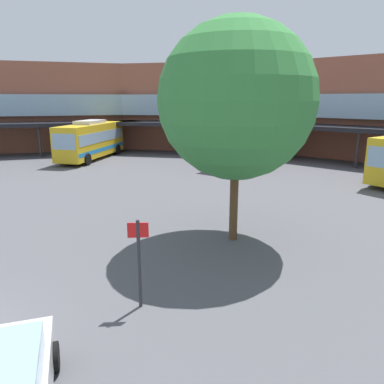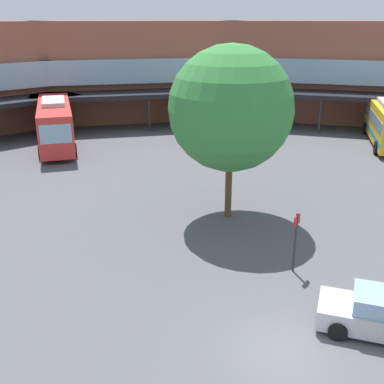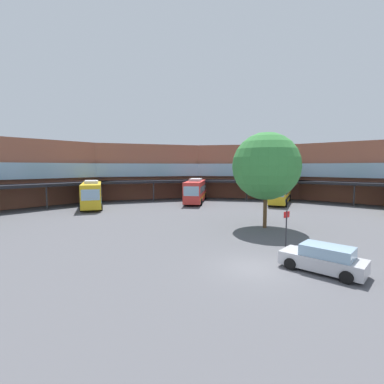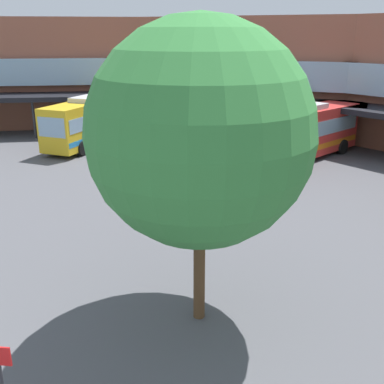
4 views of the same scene
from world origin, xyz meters
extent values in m
plane|color=#515156|center=(0.00, 0.00, 0.00)|extent=(128.06, 128.06, 0.00)
cube|color=#93543F|center=(26.73, 28.44, 4.98)|extent=(19.84, 19.16, 9.96)
cube|color=#8CADC6|center=(26.32, 28.00, 5.31)|extent=(18.44, 17.86, 2.32)
cube|color=black|center=(23.31, 24.79, 3.32)|extent=(18.47, 17.71, 0.40)
cylinder|color=#2D2D33|center=(22.21, 23.63, 1.66)|extent=(0.20, 0.20, 3.32)
cube|color=#93543F|center=(9.71, 37.80, 4.98)|extent=(22.41, 11.19, 9.96)
cube|color=#8CADC6|center=(9.56, 37.22, 5.31)|extent=(20.38, 10.88, 2.32)
cube|color=black|center=(8.47, 32.96, 3.32)|extent=(21.91, 9.25, 0.40)
cylinder|color=#2D2D33|center=(8.07, 31.41, 1.66)|extent=(0.20, 0.20, 3.32)
cube|color=#93543F|center=(-9.71, 37.80, 4.98)|extent=(22.41, 11.19, 9.96)
cube|color=#8CADC6|center=(-9.56, 37.22, 5.31)|extent=(20.38, 10.88, 2.32)
cube|color=black|center=(-8.47, 32.96, 3.32)|extent=(21.91, 9.25, 0.40)
cylinder|color=#2D2D33|center=(-8.07, 31.41, 1.66)|extent=(0.20, 0.20, 3.32)
cube|color=#93543F|center=(-26.73, 28.44, 4.98)|extent=(19.84, 19.16, 9.96)
cube|color=#8CADC6|center=(-26.32, 28.00, 5.31)|extent=(18.44, 17.86, 2.32)
cube|color=black|center=(-23.31, 24.79, 3.32)|extent=(18.47, 17.71, 0.40)
cylinder|color=#2D2D33|center=(-22.21, 23.63, 1.66)|extent=(0.20, 0.20, 3.32)
cube|color=gold|center=(12.41, 27.35, 1.92)|extent=(7.01, 10.46, 3.14)
cube|color=#8CADC6|center=(12.41, 27.35, 2.30)|extent=(6.76, 9.93, 1.00)
cube|color=black|center=(12.41, 27.35, 1.04)|extent=(6.94, 10.29, 0.38)
cube|color=#8CADC6|center=(10.01, 22.72, 2.30)|extent=(1.96, 1.09, 1.38)
cube|color=#B2B2B7|center=(12.41, 27.35, 3.67)|extent=(3.26, 4.15, 0.36)
cylinder|color=black|center=(11.84, 23.61, 0.55)|extent=(0.77, 1.11, 1.10)
cylinder|color=black|center=(9.68, 24.73, 0.55)|extent=(0.77, 1.11, 1.10)
cylinder|color=black|center=(15.14, 29.96, 0.55)|extent=(0.77, 1.11, 1.10)
cylinder|color=black|center=(12.98, 31.08, 0.55)|extent=(0.77, 1.11, 1.10)
cube|color=gold|center=(-16.50, 25.09, 1.95)|extent=(5.10, 10.76, 3.20)
cube|color=#8CADC6|center=(-16.50, 25.09, 2.33)|extent=(4.99, 10.17, 1.02)
cube|color=#267FBF|center=(-16.50, 25.09, 1.05)|extent=(5.07, 10.56, 0.38)
cube|color=#8CADC6|center=(-15.20, 20.08, 2.33)|extent=(2.21, 0.68, 1.41)
cube|color=#B2B2B7|center=(-16.50, 25.09, 3.73)|extent=(2.68, 4.09, 0.36)
cylinder|color=black|center=(-14.37, 21.97, 0.55)|extent=(0.57, 1.14, 1.10)
cylinder|color=black|center=(-16.85, 21.33, 0.55)|extent=(0.57, 1.14, 1.10)
cylinder|color=black|center=(-16.15, 28.85, 0.55)|extent=(0.57, 1.14, 1.10)
cylinder|color=black|center=(-18.63, 28.21, 0.55)|extent=(0.57, 1.14, 1.10)
cube|color=red|center=(-0.97, 30.01, 1.96)|extent=(4.79, 12.03, 3.22)
cube|color=#8CADC6|center=(-0.97, 30.01, 2.35)|extent=(4.70, 11.35, 1.03)
cube|color=orange|center=(-0.97, 30.01, 1.06)|extent=(4.77, 11.81, 0.39)
cube|color=#8CADC6|center=(-2.10, 24.30, 2.35)|extent=(2.24, 0.55, 1.42)
cube|color=#B2B2B7|center=(-0.97, 30.01, 3.75)|extent=(2.58, 4.50, 0.36)
cylinder|color=black|center=(-0.48, 25.84, 0.55)|extent=(0.51, 1.14, 1.10)
cylinder|color=black|center=(-3.01, 26.34, 0.55)|extent=(0.51, 1.14, 1.10)
cylinder|color=black|center=(1.06, 33.69, 0.55)|extent=(0.51, 1.14, 1.10)
cylinder|color=black|center=(-1.47, 34.18, 0.55)|extent=(0.51, 1.14, 1.10)
cube|color=#B7B7BC|center=(3.71, -0.77, 0.55)|extent=(4.36, 4.41, 0.75)
cube|color=#8CADC6|center=(3.88, -0.95, 1.23)|extent=(2.98, 3.00, 0.60)
cylinder|color=black|center=(2.05, -0.35, 0.33)|extent=(0.62, 0.63, 0.66)
cylinder|color=black|center=(3.34, 0.90, 0.33)|extent=(0.62, 0.63, 0.66)
cylinder|color=black|center=(4.07, -2.44, 0.33)|extent=(0.62, 0.63, 0.66)
cylinder|color=black|center=(5.36, -1.18, 0.33)|extent=(0.62, 0.63, 0.66)
cylinder|color=brown|center=(4.18, 10.39, 2.09)|extent=(0.36, 0.36, 4.18)
sphere|color=#38843D|center=(4.18, 10.39, 5.95)|extent=(6.43, 6.43, 6.43)
cylinder|color=#2D2D33|center=(3.61, 4.00, 1.36)|extent=(0.10, 0.10, 2.71)
cube|color=red|center=(3.61, 4.00, 2.41)|extent=(0.54, 0.33, 0.44)
camera|label=1|loc=(9.35, -4.19, 6.03)|focal=34.62mm
camera|label=2|loc=(-8.32, -9.83, 10.32)|focal=43.72mm
camera|label=3|loc=(-4.60, -15.24, 5.90)|focal=25.61mm
camera|label=4|loc=(11.27, 0.13, 8.60)|focal=42.57mm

